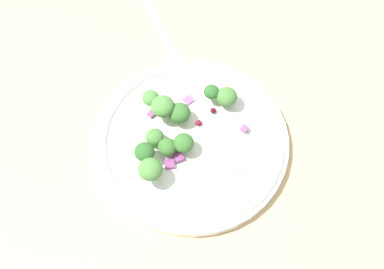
% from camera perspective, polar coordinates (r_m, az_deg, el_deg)
% --- Properties ---
extents(ground_plane, '(1.80, 1.80, 0.02)m').
position_cam_1_polar(ground_plane, '(0.67, -1.33, -1.86)').
color(ground_plane, tan).
extents(plate, '(0.24, 0.24, 0.02)m').
position_cam_1_polar(plate, '(0.66, 0.00, -0.73)').
color(plate, white).
rests_on(plate, ground_plane).
extents(dressing_pool, '(0.14, 0.14, 0.00)m').
position_cam_1_polar(dressing_pool, '(0.65, 0.00, -0.56)').
color(dressing_pool, white).
rests_on(dressing_pool, plate).
extents(broccoli_floret_0, '(0.02, 0.02, 0.02)m').
position_cam_1_polar(broccoli_floret_0, '(0.63, -2.71, -1.36)').
color(broccoli_floret_0, '#9EC684').
rests_on(broccoli_floret_0, plate).
extents(broccoli_floret_1, '(0.02, 0.02, 0.02)m').
position_cam_1_polar(broccoli_floret_1, '(0.66, -4.49, 3.94)').
color(broccoli_floret_1, '#8EB77A').
rests_on(broccoli_floret_1, plate).
extents(broccoli_floret_2, '(0.02, 0.02, 0.02)m').
position_cam_1_polar(broccoli_floret_2, '(0.67, 2.13, 4.62)').
color(broccoli_floret_2, '#ADD18E').
rests_on(broccoli_floret_2, plate).
extents(broccoli_floret_3, '(0.02, 0.02, 0.02)m').
position_cam_1_polar(broccoli_floret_3, '(0.63, -5.17, -1.91)').
color(broccoli_floret_3, '#ADD18E').
rests_on(broccoli_floret_3, plate).
extents(broccoli_floret_4, '(0.03, 0.03, 0.03)m').
position_cam_1_polar(broccoli_floret_4, '(0.67, 3.79, 4.08)').
color(broccoli_floret_4, '#ADD18E').
rests_on(broccoli_floret_4, plate).
extents(broccoli_floret_5, '(0.02, 0.02, 0.02)m').
position_cam_1_polar(broccoli_floret_5, '(0.64, -4.06, -0.30)').
color(broccoli_floret_5, '#ADD18E').
rests_on(broccoli_floret_5, plate).
extents(broccoli_floret_6, '(0.03, 0.03, 0.03)m').
position_cam_1_polar(broccoli_floret_6, '(0.61, -4.53, -3.81)').
color(broccoli_floret_6, '#ADD18E').
rests_on(broccoli_floret_6, plate).
extents(broccoli_floret_7, '(0.03, 0.03, 0.03)m').
position_cam_1_polar(broccoli_floret_7, '(0.63, -0.91, -0.94)').
color(broccoli_floret_7, '#ADD18E').
rests_on(broccoli_floret_7, plate).
extents(broccoli_floret_8, '(0.03, 0.03, 0.03)m').
position_cam_1_polar(broccoli_floret_8, '(0.65, -1.37, 2.32)').
color(broccoli_floret_8, '#ADD18E').
rests_on(broccoli_floret_8, plate).
extents(broccoli_floret_9, '(0.03, 0.03, 0.03)m').
position_cam_1_polar(broccoli_floret_9, '(0.65, -3.19, 3.03)').
color(broccoli_floret_9, '#9EC684').
rests_on(broccoli_floret_9, plate).
extents(cranberry_0, '(0.01, 0.01, 0.01)m').
position_cam_1_polar(cranberry_0, '(0.64, -2.47, -1.72)').
color(cranberry_0, maroon).
rests_on(cranberry_0, plate).
extents(cranberry_1, '(0.01, 0.01, 0.01)m').
position_cam_1_polar(cranberry_1, '(0.67, 3.45, 3.63)').
color(cranberry_1, maroon).
rests_on(cranberry_1, plate).
extents(cranberry_2, '(0.01, 0.01, 0.01)m').
position_cam_1_polar(cranberry_2, '(0.66, 0.74, 1.25)').
color(cranberry_2, maroon).
rests_on(cranberry_2, plate).
extents(cranberry_3, '(0.01, 0.01, 0.01)m').
position_cam_1_polar(cranberry_3, '(0.67, 2.31, 2.61)').
color(cranberry_3, '#4C0A14').
rests_on(cranberry_3, plate).
extents(onion_bit_0, '(0.01, 0.01, 0.00)m').
position_cam_1_polar(onion_bit_0, '(0.66, 5.71, 0.64)').
color(onion_bit_0, '#934C84').
rests_on(onion_bit_0, plate).
extents(onion_bit_1, '(0.02, 0.02, 0.00)m').
position_cam_1_polar(onion_bit_1, '(0.68, -0.40, 3.75)').
color(onion_bit_1, '#A35B93').
rests_on(onion_bit_1, plate).
extents(onion_bit_2, '(0.02, 0.02, 0.01)m').
position_cam_1_polar(onion_bit_2, '(0.64, -2.82, -3.07)').
color(onion_bit_2, '#843D75').
rests_on(onion_bit_2, plate).
extents(onion_bit_3, '(0.02, 0.02, 0.00)m').
position_cam_1_polar(onion_bit_3, '(0.64, -1.47, -2.43)').
color(onion_bit_3, '#843D75').
rests_on(onion_bit_3, plate).
extents(onion_bit_4, '(0.01, 0.01, 0.01)m').
position_cam_1_polar(onion_bit_4, '(0.67, -4.40, 2.26)').
color(onion_bit_4, '#934C84').
rests_on(onion_bit_4, plate).
extents(fork, '(0.15, 0.14, 0.01)m').
position_cam_1_polar(fork, '(0.77, -3.46, 11.60)').
color(fork, silver).
rests_on(fork, ground_plane).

